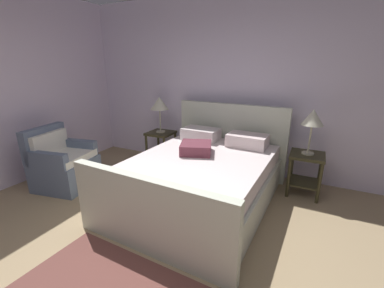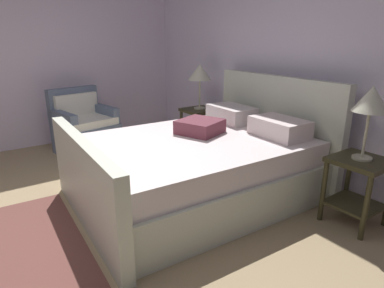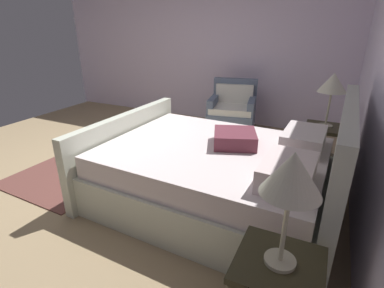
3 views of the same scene
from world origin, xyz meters
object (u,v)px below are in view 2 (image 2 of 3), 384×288
Objects in this scene: nightstand_right at (358,181)px; table_lamp_left at (200,73)px; armchair at (84,128)px; bed at (199,163)px; table_lamp_right at (371,101)px; nightstand_left at (199,122)px.

table_lamp_left reaches higher than nightstand_right.
table_lamp_left is 0.70× the size of armchair.
table_lamp_right reaches higher than bed.
table_lamp_left is at bearing 177.79° from table_lamp_right.
table_lamp_left is (-2.44, 0.09, 0.70)m from nightstand_right.
bed is 1.51m from nightstand_left.
table_lamp_left is at bearing 143.87° from bed.
armchair is at bearing -119.90° from nightstand_left.
table_lamp_right is at bearing 0.00° from nightstand_right.
table_lamp_left reaches higher than nightstand_left.
nightstand_right and nightstand_left have the same top height.
nightstand_right is 0.95× the size of table_lamp_left.
nightstand_left is (-1.22, 0.89, 0.06)m from bed.
bed is at bearing -36.13° from table_lamp_left.
nightstand_left is (-2.44, 0.09, -0.69)m from table_lamp_right.
nightstand_left is 1.64m from armchair.
bed is at bearing 14.63° from armchair.
nightstand_left is (-2.44, 0.09, 0.00)m from nightstand_right.
table_lamp_left is (-1.22, 0.89, 0.76)m from bed.
bed reaches higher than nightstand_right.
bed reaches higher than armchair.
bed is at bearing -36.13° from nightstand_left.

